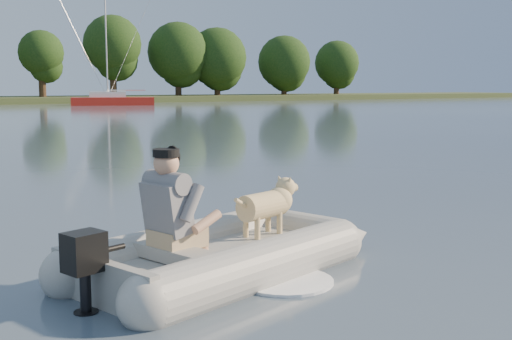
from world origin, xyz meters
TOP-DOWN VIEW (x-y plane):
  - water at (0.00, 0.00)m, footprint 160.00×160.00m
  - treeline at (8.83, 61.06)m, footprint 92.53×7.35m
  - dinghy at (-0.60, 0.37)m, footprint 5.43×4.73m
  - man at (-1.24, 0.22)m, footprint 0.83×0.76m
  - dog at (-0.03, 0.60)m, footprint 0.93×0.56m
  - outboard_motor at (-2.09, -0.10)m, footprint 0.45×0.38m
  - sailboat at (14.84, 49.97)m, footprint 7.35×4.27m

SIDE VIEW (x-z plane):
  - water at x=0.00m, z-range 0.00..0.00m
  - outboard_motor at x=-2.09m, z-range -0.08..0.66m
  - sailboat at x=14.84m, z-range -4.42..5.27m
  - dog at x=-0.03m, z-range 0.20..0.78m
  - dinghy at x=-0.60m, z-range -0.10..1.21m
  - man at x=-1.24m, z-range 0.22..1.24m
  - treeline at x=8.83m, z-range 0.61..9.88m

